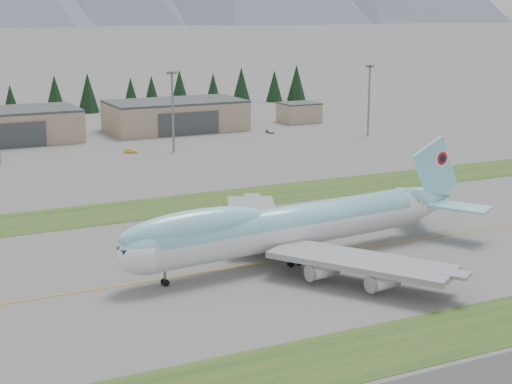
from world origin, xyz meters
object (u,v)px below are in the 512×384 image
hangar_right (176,115)px  service_vehicle_c (270,133)px  hangar_center (3,126)px  service_vehicle_b (131,153)px  boeing_747_freighter (289,226)px

hangar_right → service_vehicle_c: 34.99m
hangar_center → service_vehicle_b: (31.55, -37.14, -5.39)m
service_vehicle_b → boeing_747_freighter: bearing=-155.4°
hangar_right → service_vehicle_c: bearing=-37.7°
boeing_747_freighter → hangar_center: 152.64m
hangar_right → service_vehicle_b: bearing=-127.5°
boeing_747_freighter → hangar_right: (35.02, 150.58, -0.93)m
hangar_center → service_vehicle_b: 49.03m
hangar_center → service_vehicle_c: size_ratio=10.71×
hangar_center → hangar_right: same height
boeing_747_freighter → service_vehicle_b: bearing=81.0°
hangar_center → service_vehicle_c: hangar_center is taller
hangar_center → hangar_right: 60.00m
hangar_right → service_vehicle_b: hangar_right is taller
boeing_747_freighter → service_vehicle_c: boeing_747_freighter is taller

